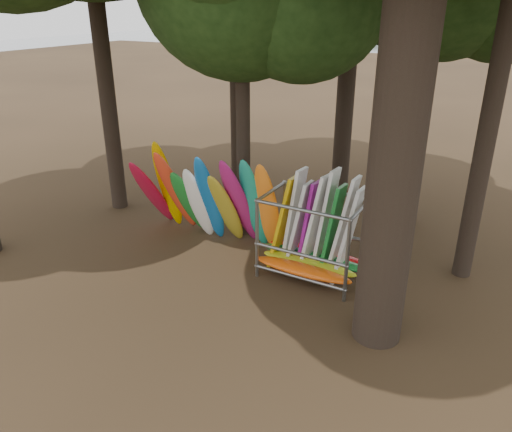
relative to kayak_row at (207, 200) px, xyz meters
The scene contains 4 objects.
ground 2.82m from the kayak_row, 51.39° to the right, with size 120.00×120.00×0.00m, color #47331E.
lake 58.09m from the kayak_row, 88.47° to the left, with size 160.00×160.00×0.00m, color gray.
kayak_row is the anchor object (origin of this frame).
storage_rack 3.47m from the kayak_row, ahead, with size 3.08×1.57×2.90m.
Camera 1 is at (6.23, -9.01, 6.66)m, focal length 35.00 mm.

